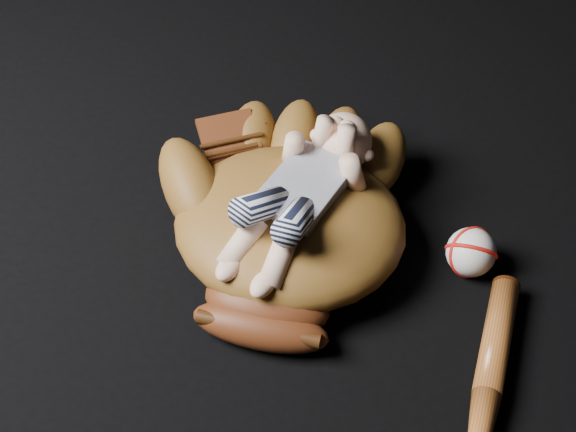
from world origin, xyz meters
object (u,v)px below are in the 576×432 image
(baseball_glove, at_px, (290,216))
(newborn_baby, at_px, (296,196))
(baseball_bat, at_px, (484,410))
(baseball, at_px, (471,252))

(baseball_glove, xyz_separation_m, newborn_baby, (0.01, -0.00, 0.05))
(baseball_glove, bearing_deg, baseball_bat, -34.94)
(baseball_glove, distance_m, baseball, 0.29)
(baseball_glove, height_order, newborn_baby, newborn_baby)
(newborn_baby, bearing_deg, baseball_glove, 177.80)
(newborn_baby, xyz_separation_m, baseball_bat, (0.33, -0.21, -0.11))
(baseball_bat, bearing_deg, newborn_baby, 147.28)
(baseball_bat, distance_m, baseball, 0.27)
(baseball_glove, bearing_deg, newborn_baby, -18.67)
(baseball, bearing_deg, baseball_bat, -77.76)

